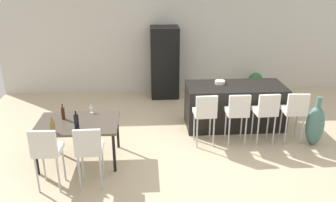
% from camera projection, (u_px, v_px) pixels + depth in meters
% --- Properties ---
extents(ground_plane, '(10.00, 10.00, 0.00)m').
position_uv_depth(ground_plane, '(206.00, 143.00, 6.87)').
color(ground_plane, '#C6B28E').
extents(back_wall, '(10.00, 0.12, 2.90)m').
position_uv_depth(back_wall, '(189.00, 38.00, 9.30)').
color(back_wall, beige).
rests_on(back_wall, ground_plane).
extents(kitchen_island, '(2.06, 0.92, 0.92)m').
position_uv_depth(kitchen_island, '(234.00, 106.00, 7.46)').
color(kitchen_island, black).
rests_on(kitchen_island, ground_plane).
extents(bar_chair_left, '(0.42, 0.42, 1.05)m').
position_uv_depth(bar_chair_left, '(205.00, 112.00, 6.55)').
color(bar_chair_left, silver).
rests_on(bar_chair_left, ground_plane).
extents(bar_chair_middle, '(0.40, 0.40, 1.05)m').
position_uv_depth(bar_chair_middle, '(238.00, 111.00, 6.58)').
color(bar_chair_middle, silver).
rests_on(bar_chair_middle, ground_plane).
extents(bar_chair_right, '(0.42, 0.42, 1.05)m').
position_uv_depth(bar_chair_right, '(266.00, 110.00, 6.62)').
color(bar_chair_right, silver).
rests_on(bar_chair_right, ground_plane).
extents(bar_chair_far, '(0.42, 0.42, 1.05)m').
position_uv_depth(bar_chair_far, '(295.00, 109.00, 6.65)').
color(bar_chair_far, silver).
rests_on(bar_chair_far, ground_plane).
extents(dining_table, '(1.40, 0.96, 0.74)m').
position_uv_depth(dining_table, '(78.00, 126.00, 6.02)').
color(dining_table, '#4C4238').
rests_on(dining_table, ground_plane).
extents(dining_chair_near, '(0.42, 0.42, 1.05)m').
position_uv_depth(dining_chair_near, '(46.00, 149.00, 5.21)').
color(dining_chair_near, silver).
rests_on(dining_chair_near, ground_plane).
extents(dining_chair_far, '(0.41, 0.41, 1.05)m').
position_uv_depth(dining_chair_far, '(89.00, 148.00, 5.25)').
color(dining_chair_far, silver).
rests_on(dining_chair_far, ground_plane).
extents(wine_bottle_middle, '(0.08, 0.08, 0.32)m').
position_uv_depth(wine_bottle_middle, '(76.00, 122.00, 5.71)').
color(wine_bottle_middle, black).
rests_on(wine_bottle_middle, dining_table).
extents(wine_bottle_left, '(0.06, 0.06, 0.28)m').
position_uv_depth(wine_bottle_left, '(63.00, 113.00, 6.09)').
color(wine_bottle_left, '#471E19').
rests_on(wine_bottle_left, dining_table).
extents(wine_bottle_end, '(0.08, 0.08, 0.27)m').
position_uv_depth(wine_bottle_end, '(52.00, 126.00, 5.59)').
color(wine_bottle_end, brown).
rests_on(wine_bottle_end, dining_table).
extents(wine_glass_right, '(0.07, 0.07, 0.17)m').
position_uv_depth(wine_glass_right, '(91.00, 106.00, 6.35)').
color(wine_glass_right, silver).
rests_on(wine_glass_right, dining_table).
extents(refrigerator, '(0.72, 0.68, 1.84)m').
position_uv_depth(refrigerator, '(165.00, 62.00, 9.04)').
color(refrigerator, black).
rests_on(refrigerator, ground_plane).
extents(fruit_bowl, '(0.21, 0.21, 0.07)m').
position_uv_depth(fruit_bowl, '(220.00, 82.00, 7.39)').
color(fruit_bowl, beige).
rests_on(fruit_bowl, kitchen_island).
extents(floor_vase, '(0.34, 0.34, 0.99)m').
position_uv_depth(floor_vase, '(315.00, 125.00, 6.66)').
color(floor_vase, '#47706B').
rests_on(floor_vase, ground_plane).
extents(potted_plant, '(0.39, 0.39, 0.59)m').
position_uv_depth(potted_plant, '(255.00, 82.00, 9.39)').
color(potted_plant, '#996B4C').
rests_on(potted_plant, ground_plane).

